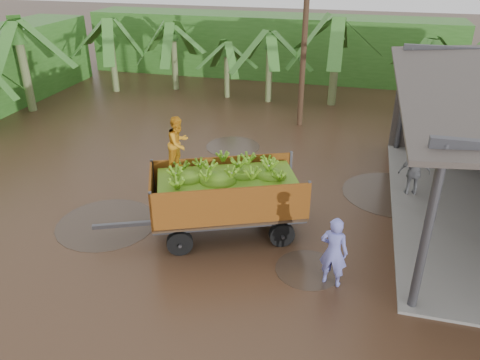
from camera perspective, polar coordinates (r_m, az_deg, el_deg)
name	(u,v)px	position (r m, az deg, el deg)	size (l,w,h in m)	color
ground	(230,201)	(14.97, -1.25, -2.52)	(100.00, 100.00, 0.00)	black
hedge_north	(269,46)	(29.61, 3.56, 16.01)	(22.00, 3.00, 3.60)	#2D661E
banana_trailer	(226,193)	(12.78, -1.73, -1.59)	(5.70, 3.45, 3.39)	#A75F17
man_blue	(334,252)	(11.26, 11.35, -8.57)	(0.67, 0.44, 1.83)	#6E72CA
man_grey	(414,172)	(15.88, 20.49, 0.89)	(0.99, 0.41, 1.68)	slate
utility_pole	(305,26)	(20.50, 7.95, 18.05)	(1.20, 0.24, 8.47)	#47301E
banana_plants	(168,77)	(22.15, -8.74, 12.30)	(24.22, 20.33, 4.43)	#2D661E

